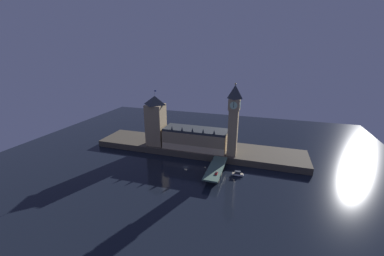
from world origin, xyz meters
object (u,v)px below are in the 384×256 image
Objects in this scene: boat_downstream at (238,174)px; car_southbound_lead at (216,173)px; clock_tower at (234,119)px; pedestrian_far_rail at (213,160)px; pedestrian_near_rail at (207,170)px; street_lamp_far at (213,155)px; street_lamp_near at (205,170)px; victoria_tower at (156,120)px.

car_southbound_lead is at bearing -136.77° from boat_downstream.
clock_tower is 43.91× the size of pedestrian_far_rail.
pedestrian_far_rail is at bearing 90.00° from pedestrian_near_rail.
pedestrian_near_rail is 0.16× the size of boat_downstream.
car_southbound_lead is 27.63m from street_lamp_far.
pedestrian_near_rail is 21.28m from pedestrian_far_rail.
street_lamp_near reaches higher than pedestrian_far_rail.
street_lamp_far is at bearing 155.60° from boat_downstream.
street_lamp_far is at bearing 98.53° from pedestrian_far_rail.
victoria_tower is at bearing 146.58° from pedestrian_near_rail.
street_lamp_near is at bearing -143.26° from boat_downstream.
boat_downstream is (24.13, 12.81, -6.27)m from pedestrian_near_rail.
street_lamp_far reaches higher than boat_downstream.
pedestrian_far_rail is 0.23× the size of street_lamp_near.
street_lamp_far is at bearing 90.96° from pedestrian_near_rail.
clock_tower is 40.07× the size of pedestrian_near_rail.
car_southbound_lead is 0.39× the size of boat_downstream.
boat_downstream is at bearing -24.40° from street_lamp_far.
clock_tower reaches higher than car_southbound_lead.
victoria_tower reaches higher than pedestrian_near_rail.
victoria_tower is at bearing 176.84° from clock_tower.
street_lamp_near is (-8.77, -3.49, 3.67)m from car_southbound_lead.
clock_tower is at bearing 70.01° from pedestrian_near_rail.
victoria_tower is 75.65m from pedestrian_far_rail.
pedestrian_near_rail is 0.25× the size of street_lamp_far.
clock_tower is 1.18× the size of victoria_tower.
victoria_tower is 5.37× the size of boat_downstream.
pedestrian_near_rail is at bearing -152.03° from boat_downstream.
victoria_tower is 101.86m from boat_downstream.
pedestrian_far_rail is (67.44, -23.22, -25.20)m from victoria_tower.
clock_tower is 6.36× the size of boat_downstream.
victoria_tower is 13.84× the size of car_southbound_lead.
street_lamp_near is at bearing -158.29° from car_southbound_lead.
boat_downstream is (24.13, -8.46, -6.18)m from pedestrian_far_rail.
car_southbound_lead is 0.61× the size of street_lamp_near.
boat_downstream is (24.53, -11.13, -9.62)m from street_lamp_far.
street_lamp_near reaches higher than car_southbound_lead.
victoria_tower is 92.49m from car_southbound_lead.
car_southbound_lead is at bearing -31.53° from victoria_tower.
victoria_tower is at bearing 162.95° from street_lamp_far.
street_lamp_near is at bearing -108.19° from clock_tower.
pedestrian_near_rail is 0.25× the size of street_lamp_near.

